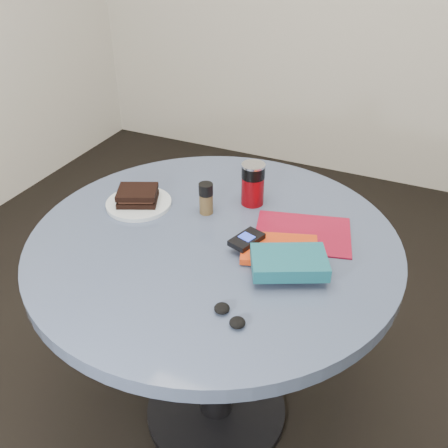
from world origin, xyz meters
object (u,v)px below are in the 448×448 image
at_px(soda_can, 253,184).
at_px(mp3_player, 247,239).
at_px(plate, 139,203).
at_px(magazine, 303,233).
at_px(pepper_grinder, 206,198).
at_px(novel, 289,262).
at_px(table, 215,283).
at_px(headphones, 229,315).
at_px(red_book, 279,249).
at_px(sandwich, 138,196).

bearing_deg(soda_can, mp3_player, -72.00).
distance_m(plate, magazine, 0.49).
bearing_deg(plate, pepper_grinder, 12.97).
bearing_deg(novel, pepper_grinder, 124.84).
relative_size(soda_can, novel, 0.72).
distance_m(table, headphones, 0.36).
height_order(plate, red_book, red_book).
height_order(magazine, red_book, red_book).
distance_m(sandwich, novel, 0.52).
distance_m(table, red_book, 0.26).
relative_size(novel, headphones, 1.86).
distance_m(soda_can, pepper_grinder, 0.15).
relative_size(sandwich, magazine, 0.56).
height_order(soda_can, novel, soda_can).
height_order(plate, novel, novel).
xyz_separation_m(soda_can, headphones, (0.14, -0.48, -0.06)).
distance_m(table, pepper_grinder, 0.25).
bearing_deg(red_book, soda_can, 109.21).
relative_size(novel, mp3_player, 1.72).
bearing_deg(soda_can, headphones, -73.99).
height_order(plate, pepper_grinder, pepper_grinder).
bearing_deg(plate, table, -11.76).
height_order(plate, soda_can, soda_can).
bearing_deg(soda_can, novel, -53.72).
relative_size(table, magazine, 3.91).
relative_size(table, novel, 5.58).
distance_m(table, plate, 0.33).
distance_m(plate, sandwich, 0.03).
distance_m(magazine, novel, 0.19).
distance_m(sandwich, pepper_grinder, 0.21).
bearing_deg(table, plate, 168.24).
xyz_separation_m(plate, red_book, (0.46, -0.05, 0.01)).
bearing_deg(sandwich, magazine, 6.33).
bearing_deg(mp3_player, plate, 169.54).
distance_m(magazine, red_book, 0.11).
distance_m(pepper_grinder, headphones, 0.44).
height_order(magazine, novel, novel).
relative_size(table, red_book, 5.14).
relative_size(table, pepper_grinder, 10.60).
xyz_separation_m(sandwich, mp3_player, (0.38, -0.07, -0.00)).
xyz_separation_m(magazine, red_book, (-0.03, -0.11, 0.01)).
height_order(soda_can, magazine, soda_can).
height_order(table, mp3_player, mp3_player).
bearing_deg(headphones, sandwich, 143.54).
bearing_deg(sandwich, novel, -14.20).
distance_m(plate, headphones, 0.55).
relative_size(red_book, headphones, 2.02).
bearing_deg(novel, table, 137.55).
relative_size(red_book, novel, 1.09).
bearing_deg(magazine, pepper_grinder, 167.19).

